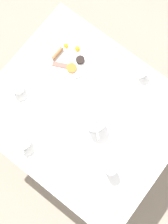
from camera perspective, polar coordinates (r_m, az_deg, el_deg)
The scene contains 11 objects.
ground_plane at distance 2.00m, azimuth -0.00°, elevation -3.36°, with size 8.00×8.00×0.00m, color gray.
table at distance 1.36m, azimuth -0.00°, elevation -0.57°, with size 0.95×1.12×0.71m.
breakfast_plate at distance 1.39m, azimuth -3.93°, elevation 14.10°, with size 0.28×0.28×0.04m.
teapot_near at distance 1.24m, azimuth 2.89°, elevation -2.78°, with size 0.15×0.16×0.13m.
teacup_with_saucer_left at distance 1.30m, azimuth -15.40°, elevation -7.70°, with size 0.16×0.16×0.07m.
teacup_with_saucer_right at distance 1.36m, azimuth -17.00°, elevation 6.08°, with size 0.16×0.16×0.07m.
water_glass_tall at distance 1.24m, azimuth 6.74°, elevation -14.22°, with size 0.07×0.07×0.11m.
creamer_jug at distance 1.37m, azimuth 14.98°, elevation 10.01°, with size 0.09×0.06×0.06m.
napkin_folded at distance 1.35m, azimuth 16.95°, elevation -0.90°, with size 0.17×0.14×0.01m.
fork_by_plate at distance 1.29m, azimuth -4.66°, elevation -13.30°, with size 0.05×0.18×0.00m.
knife_by_plate at distance 1.34m, azimuth 8.83°, elevation 5.73°, with size 0.15×0.18×0.00m.
Camera 1 is at (-0.16, -0.13, 1.99)m, focal length 35.00 mm.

